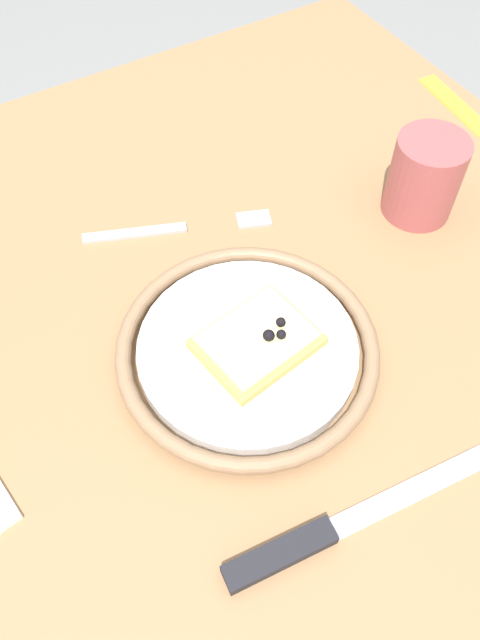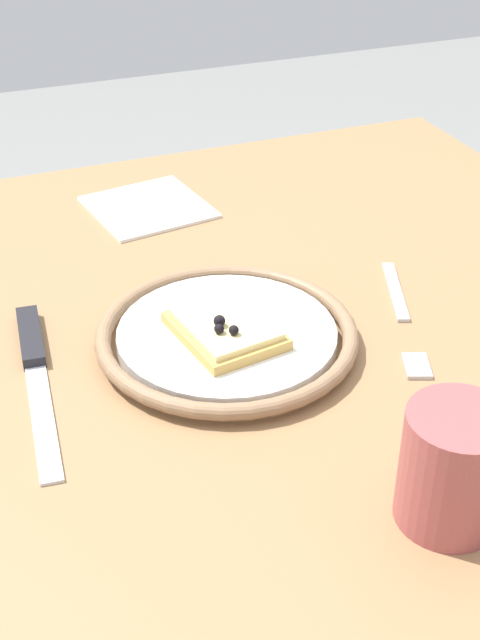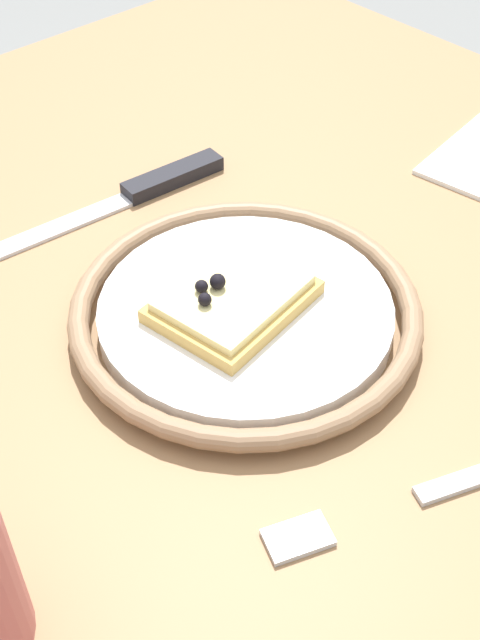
{
  "view_description": "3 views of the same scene",
  "coord_description": "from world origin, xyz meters",
  "px_view_note": "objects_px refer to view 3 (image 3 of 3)",
  "views": [
    {
      "loc": [
        0.26,
        -0.16,
        1.2
      ],
      "look_at": [
        -0.01,
        0.0,
        0.74
      ],
      "focal_mm": 34.9,
      "sensor_mm": 36.0,
      "label": 1
    },
    {
      "loc": [
        0.24,
        0.62,
        1.17
      ],
      "look_at": [
        -0.01,
        -0.0,
        0.73
      ],
      "focal_mm": 49.05,
      "sensor_mm": 36.0,
      "label": 2
    },
    {
      "loc": [
        -0.3,
        0.28,
        1.11
      ],
      "look_at": [
        0.0,
        0.01,
        0.72
      ],
      "focal_mm": 46.91,
      "sensor_mm": 36.0,
      "label": 3
    }
  ],
  "objects_px": {
    "fork": "(428,493)",
    "knife": "(140,191)",
    "plate": "(248,310)",
    "pizza_slice_near": "(233,298)",
    "dining_table": "(251,408)"
  },
  "relations": [
    {
      "from": "fork",
      "to": "plate",
      "type": "bearing_deg",
      "value": -7.31
    },
    {
      "from": "knife",
      "to": "fork",
      "type": "distance_m",
      "value": 0.35
    },
    {
      "from": "dining_table",
      "to": "knife",
      "type": "distance_m",
      "value": 0.2
    },
    {
      "from": "pizza_slice_near",
      "to": "fork",
      "type": "distance_m",
      "value": 0.18
    },
    {
      "from": "knife",
      "to": "dining_table",
      "type": "bearing_deg",
      "value": 167.58
    },
    {
      "from": "dining_table",
      "to": "plate",
      "type": "distance_m",
      "value": 0.09
    },
    {
      "from": "plate",
      "to": "fork",
      "type": "xyz_separation_m",
      "value": [
        -0.17,
        0.02,
        -0.01
      ]
    },
    {
      "from": "knife",
      "to": "fork",
      "type": "xyz_separation_m",
      "value": [
        -0.34,
        0.06,
        -0.0
      ]
    },
    {
      "from": "dining_table",
      "to": "pizza_slice_near",
      "type": "bearing_deg",
      "value": 34.18
    },
    {
      "from": "dining_table",
      "to": "knife",
      "type": "xyz_separation_m",
      "value": [
        0.18,
        -0.04,
        0.09
      ]
    },
    {
      "from": "dining_table",
      "to": "pizza_slice_near",
      "type": "relative_size",
      "value": 8.5
    },
    {
      "from": "pizza_slice_near",
      "to": "knife",
      "type": "relative_size",
      "value": 0.47
    },
    {
      "from": "pizza_slice_near",
      "to": "fork",
      "type": "height_order",
      "value": "pizza_slice_near"
    },
    {
      "from": "fork",
      "to": "knife",
      "type": "bearing_deg",
      "value": -9.73
    },
    {
      "from": "pizza_slice_near",
      "to": "knife",
      "type": "bearing_deg",
      "value": -15.75
    }
  ]
}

